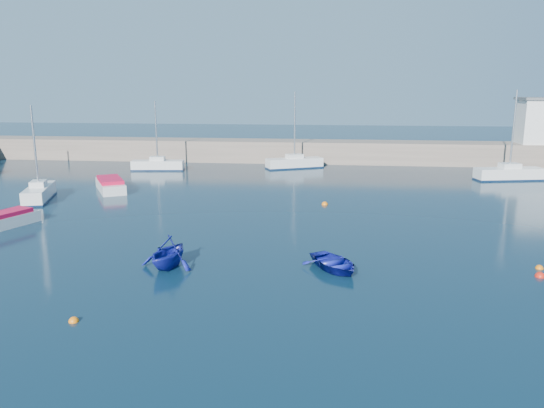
# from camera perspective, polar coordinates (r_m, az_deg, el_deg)

# --- Properties ---
(ground) EXTENTS (220.00, 220.00, 0.00)m
(ground) POSITION_cam_1_polar(r_m,az_deg,el_deg) (21.48, -3.64, -12.69)
(ground) COLOR #0C2535
(ground) RESTS_ON ground
(back_wall) EXTENTS (96.00, 4.50, 2.60)m
(back_wall) POSITION_cam_1_polar(r_m,az_deg,el_deg) (65.67, 3.47, 5.68)
(back_wall) COLOR #796A5C
(back_wall) RESTS_ON ground
(sailboat_3) EXTENTS (3.29, 5.91, 7.68)m
(sailboat_3) POSITION_cam_1_polar(r_m,az_deg,el_deg) (47.47, -23.76, 1.15)
(sailboat_3) COLOR silver
(sailboat_3) RESTS_ON ground
(sailboat_5) EXTENTS (5.83, 2.27, 7.62)m
(sailboat_5) POSITION_cam_1_polar(r_m,az_deg,el_deg) (60.38, -12.18, 4.15)
(sailboat_5) COLOR silver
(sailboat_5) RESTS_ON ground
(sailboat_6) EXTENTS (6.59, 4.42, 8.55)m
(sailboat_6) POSITION_cam_1_polar(r_m,az_deg,el_deg) (60.62, 2.43, 4.48)
(sailboat_6) COLOR silver
(sailboat_6) RESTS_ON ground
(sailboat_7) EXTENTS (6.88, 3.23, 8.83)m
(sailboat_7) POSITION_cam_1_polar(r_m,az_deg,el_deg) (57.87, 24.14, 3.03)
(sailboat_7) COLOR silver
(sailboat_7) RESTS_ON ground
(motorboat_1) EXTENTS (2.85, 4.53, 1.05)m
(motorboat_1) POSITION_cam_1_polar(r_m,az_deg,el_deg) (39.40, -26.65, -1.50)
(motorboat_1) COLOR silver
(motorboat_1) RESTS_ON ground
(motorboat_2) EXTENTS (4.53, 5.81, 1.15)m
(motorboat_2) POSITION_cam_1_polar(r_m,az_deg,el_deg) (49.55, -16.99, 2.00)
(motorboat_2) COLOR silver
(motorboat_2) RESTS_ON ground
(dinghy_center) EXTENTS (3.92, 4.21, 0.71)m
(dinghy_center) POSITION_cam_1_polar(r_m,az_deg,el_deg) (27.29, 6.69, -6.34)
(dinghy_center) COLOR navy
(dinghy_center) RESTS_ON ground
(dinghy_left) EXTENTS (3.31, 3.65, 1.68)m
(dinghy_left) POSITION_cam_1_polar(r_m,az_deg,el_deg) (27.77, -11.12, -5.11)
(dinghy_left) COLOR navy
(dinghy_left) RESTS_ON ground
(buoy_0) EXTENTS (0.41, 0.41, 0.41)m
(buoy_0) POSITION_cam_1_polar(r_m,az_deg,el_deg) (22.98, -20.54, -11.76)
(buoy_0) COLOR orange
(buoy_0) RESTS_ON ground
(buoy_1) EXTENTS (0.49, 0.49, 0.49)m
(buoy_1) POSITION_cam_1_polar(r_m,az_deg,el_deg) (29.39, 26.85, -7.00)
(buoy_1) COLOR red
(buoy_1) RESTS_ON ground
(buoy_2) EXTENTS (0.40, 0.40, 0.40)m
(buoy_2) POSITION_cam_1_polar(r_m,az_deg,el_deg) (30.64, 26.81, -6.22)
(buoy_2) COLOR orange
(buoy_2) RESTS_ON ground
(buoy_3) EXTENTS (0.50, 0.50, 0.50)m
(buoy_3) POSITION_cam_1_polar(r_m,az_deg,el_deg) (42.03, 5.69, -0.08)
(buoy_3) COLOR orange
(buoy_3) RESTS_ON ground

